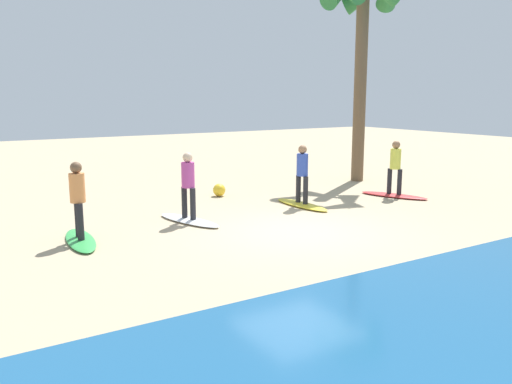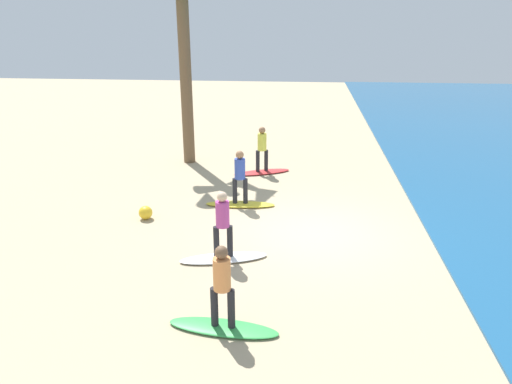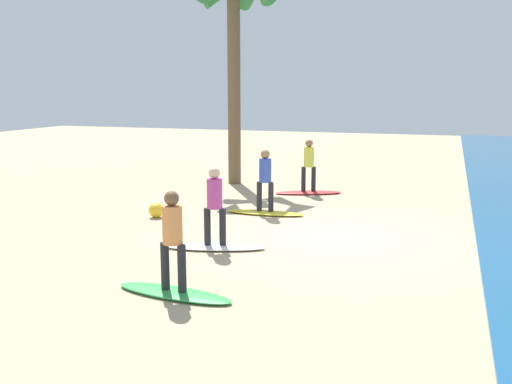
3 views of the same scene
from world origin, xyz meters
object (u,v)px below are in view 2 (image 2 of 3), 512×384
Objects in this scene: beach_ball at (146,213)px; surfer_white at (223,220)px; surfboard_red at (262,172)px; surfboard_yellow at (240,204)px; surfboard_white at (224,258)px; surfer_yellow at (240,173)px; surfboard_green at (223,328)px; surfer_red at (262,146)px; palm_tree at (182,1)px; surfer_green at (222,281)px.

surfer_white is at bearing 49.24° from beach_ball.
surfboard_red is 3.28m from surfboard_yellow.
surfer_yellow is at bearing 75.32° from surfboard_white.
surfboard_yellow is at bearing 100.37° from surfboard_green.
surfboard_green is (2.74, 0.42, 0.00)m from surfboard_white.
beach_ball is at bearing -33.14° from surfer_red.
surfboard_yellow is at bearing -119.18° from surfboard_red.
surfboard_yellow is 6.26m from surfboard_green.
surfer_yellow is at bearing -179.47° from surfer_white.
surfer_yellow is at bearing 116.41° from beach_ball.
palm_tree is at bearing 92.83° from surfboard_white.
surfboard_white is 0.28× the size of palm_tree.
surfboard_yellow is 6.34m from surfer_green.
surfer_yellow and surfer_green have the same top height.
surfer_white is at bearing 74.79° from surfboard_white.
surfer_green reaches higher than surfboard_green.
surfboard_red is at bearing 71.72° from surfboard_white.
surfer_red is at bearing 157.73° from surfboard_red.
surfer_red is at bearing 176.93° from surfer_white.
surfboard_green is (6.24, 0.45, -0.99)m from surfer_yellow.
surfboard_green is (9.50, 0.06, 0.00)m from surfboard_red.
surfer_white is (-0.00, 0.00, 0.99)m from surfboard_white.
surfer_yellow is 0.78× the size of surfboard_green.
surfboard_white and surfboard_green have the same top height.
surfer_yellow is at bearing -0.00° from surfboard_yellow.
surfboard_green is 5.82m from beach_ball.
surfer_yellow is 0.78× the size of surfboard_white.
surfboard_red is at bearing 67.76° from palm_tree.
surfboard_yellow is at bearing -6.91° from surfer_red.
surfer_white is at bearing 104.98° from surfboard_green.
surfboard_green is 1.28× the size of surfer_green.
surfer_green is (6.24, 0.45, 0.99)m from surfboard_yellow.
beach_ball is at bearing -63.59° from surfer_yellow.
palm_tree reaches higher than surfboard_yellow.
surfer_yellow is at bearing -6.91° from surfer_red.
palm_tree reaches higher than surfer_green.
surfboard_red is at bearing -179.64° from surfer_green.
surfer_yellow is 3.50m from surfer_white.
surfboard_red is 1.28× the size of surfer_green.
palm_tree reaches higher than surfer_red.
surfer_white is at bearing -115.33° from surfboard_red.
surfboard_green is (2.74, 0.42, -0.99)m from surfer_white.
surfer_green is 4.21× the size of beach_ball.
surfer_yellow and surfer_white have the same top height.
surfer_yellow reaches higher than surfboard_red.
surfer_yellow reaches higher than surfboard_white.
surfboard_white is (3.50, 0.03, 0.00)m from surfboard_yellow.
beach_ball is (-2.23, -2.59, 0.15)m from surfboard_white.
surfer_white is (3.50, 0.03, 0.99)m from surfboard_yellow.
surfboard_red is 3.42m from surfer_yellow.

